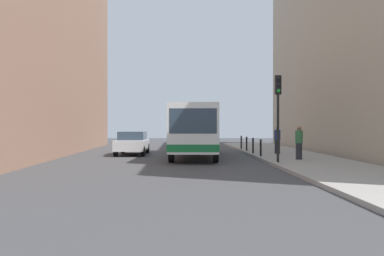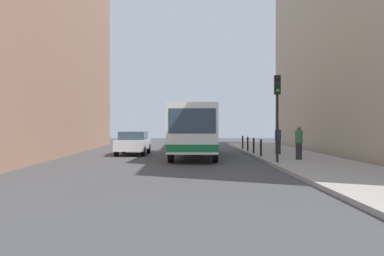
{
  "view_description": "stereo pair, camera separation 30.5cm",
  "coord_description": "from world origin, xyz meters",
  "px_view_note": "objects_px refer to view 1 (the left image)",
  "views": [
    {
      "loc": [
        -1.13,
        -23.24,
        1.93
      ],
      "look_at": [
        -0.41,
        1.43,
        1.74
      ],
      "focal_mm": 41.91,
      "sensor_mm": 36.0,
      "label": 1
    },
    {
      "loc": [
        -0.83,
        -23.24,
        1.93
      ],
      "look_at": [
        -0.41,
        1.43,
        1.74
      ],
      "focal_mm": 41.91,
      "sensor_mm": 36.0,
      "label": 2
    }
  ],
  "objects_px": {
    "bus": "(195,128)",
    "bollard_near": "(261,148)",
    "pedestrian_near_signal": "(299,143)",
    "bollard_farthest": "(241,142)",
    "traffic_light": "(278,102)",
    "bollard_far": "(247,144)",
    "pedestrian_mid_sidewalk": "(277,140)",
    "car_beside_bus": "(132,142)",
    "bollard_mid": "(253,146)"
  },
  "relations": [
    {
      "from": "car_beside_bus",
      "to": "bollard_farthest",
      "type": "bearing_deg",
      "value": -149.93
    },
    {
      "from": "car_beside_bus",
      "to": "bollard_far",
      "type": "relative_size",
      "value": 4.67
    },
    {
      "from": "bollard_far",
      "to": "bus",
      "type": "bearing_deg",
      "value": -137.09
    },
    {
      "from": "bollard_farthest",
      "to": "bollard_mid",
      "type": "bearing_deg",
      "value": -90.0
    },
    {
      "from": "pedestrian_near_signal",
      "to": "bollard_farthest",
      "type": "bearing_deg",
      "value": 96.58
    },
    {
      "from": "bus",
      "to": "car_beside_bus",
      "type": "relative_size",
      "value": 2.51
    },
    {
      "from": "car_beside_bus",
      "to": "bollard_far",
      "type": "distance_m",
      "value": 7.71
    },
    {
      "from": "bollard_far",
      "to": "pedestrian_mid_sidewalk",
      "type": "distance_m",
      "value": 3.37
    },
    {
      "from": "bus",
      "to": "traffic_light",
      "type": "height_order",
      "value": "traffic_light"
    },
    {
      "from": "bus",
      "to": "bollard_farthest",
      "type": "height_order",
      "value": "bus"
    },
    {
      "from": "bus",
      "to": "pedestrian_near_signal",
      "type": "distance_m",
      "value": 6.68
    },
    {
      "from": "bollard_mid",
      "to": "pedestrian_mid_sidewalk",
      "type": "height_order",
      "value": "pedestrian_mid_sidewalk"
    },
    {
      "from": "bus",
      "to": "bollard_farthest",
      "type": "relative_size",
      "value": 11.71
    },
    {
      "from": "bollard_far",
      "to": "car_beside_bus",
      "type": "bearing_deg",
      "value": -168.38
    },
    {
      "from": "pedestrian_mid_sidewalk",
      "to": "car_beside_bus",
      "type": "bearing_deg",
      "value": 37.42
    },
    {
      "from": "bollard_farthest",
      "to": "pedestrian_mid_sidewalk",
      "type": "bearing_deg",
      "value": -75.89
    },
    {
      "from": "bus",
      "to": "pedestrian_near_signal",
      "type": "relative_size",
      "value": 6.54
    },
    {
      "from": "car_beside_bus",
      "to": "bollard_mid",
      "type": "bearing_deg",
      "value": 173.16
    },
    {
      "from": "car_beside_bus",
      "to": "bollard_farthest",
      "type": "xyz_separation_m",
      "value": [
        7.55,
        4.17,
        -0.16
      ]
    },
    {
      "from": "bollard_near",
      "to": "traffic_light",
      "type": "bearing_deg",
      "value": -88.54
    },
    {
      "from": "bus",
      "to": "bollard_farthest",
      "type": "xyz_separation_m",
      "value": [
        3.65,
        6.01,
        -1.1
      ]
    },
    {
      "from": "pedestrian_near_signal",
      "to": "pedestrian_mid_sidewalk",
      "type": "relative_size",
      "value": 1.01
    },
    {
      "from": "bollard_farthest",
      "to": "pedestrian_near_signal",
      "type": "xyz_separation_m",
      "value": [
        1.53,
        -10.17,
        0.37
      ]
    },
    {
      "from": "bollard_farthest",
      "to": "bollard_near",
      "type": "bearing_deg",
      "value": -90.0
    },
    {
      "from": "bollard_farthest",
      "to": "traffic_light",
      "type": "bearing_deg",
      "value": -89.51
    },
    {
      "from": "bus",
      "to": "car_beside_bus",
      "type": "height_order",
      "value": "bus"
    },
    {
      "from": "bollard_near",
      "to": "pedestrian_mid_sidewalk",
      "type": "xyz_separation_m",
      "value": [
        1.42,
        2.2,
        0.37
      ]
    },
    {
      "from": "bollard_mid",
      "to": "pedestrian_near_signal",
      "type": "relative_size",
      "value": 0.56
    },
    {
      "from": "bus",
      "to": "pedestrian_near_signal",
      "type": "xyz_separation_m",
      "value": [
        5.19,
        -4.15,
        -0.73
      ]
    },
    {
      "from": "bollard_farthest",
      "to": "bus",
      "type": "bearing_deg",
      "value": -121.28
    },
    {
      "from": "pedestrian_mid_sidewalk",
      "to": "pedestrian_near_signal",
      "type": "bearing_deg",
      "value": 138.24
    },
    {
      "from": "car_beside_bus",
      "to": "pedestrian_mid_sidewalk",
      "type": "height_order",
      "value": "pedestrian_mid_sidewalk"
    },
    {
      "from": "traffic_light",
      "to": "bollard_near",
      "type": "relative_size",
      "value": 4.32
    },
    {
      "from": "bollard_near",
      "to": "bollard_far",
      "type": "height_order",
      "value": "same"
    },
    {
      "from": "bus",
      "to": "bollard_far",
      "type": "xyz_separation_m",
      "value": [
        3.65,
        3.39,
        -1.1
      ]
    },
    {
      "from": "bus",
      "to": "bollard_near",
      "type": "height_order",
      "value": "bus"
    },
    {
      "from": "bollard_near",
      "to": "pedestrian_near_signal",
      "type": "relative_size",
      "value": 0.56
    },
    {
      "from": "bollard_farthest",
      "to": "pedestrian_mid_sidewalk",
      "type": "distance_m",
      "value": 5.84
    },
    {
      "from": "traffic_light",
      "to": "pedestrian_near_signal",
      "type": "height_order",
      "value": "traffic_light"
    },
    {
      "from": "car_beside_bus",
      "to": "bollard_near",
      "type": "height_order",
      "value": "car_beside_bus"
    },
    {
      "from": "bollard_farthest",
      "to": "bollard_far",
      "type": "bearing_deg",
      "value": -90.0
    },
    {
      "from": "bollard_near",
      "to": "bollard_farthest",
      "type": "relative_size",
      "value": 1.0
    },
    {
      "from": "bollard_farthest",
      "to": "pedestrian_mid_sidewalk",
      "type": "relative_size",
      "value": 0.56
    },
    {
      "from": "traffic_light",
      "to": "bollard_near",
      "type": "distance_m",
      "value": 4.59
    },
    {
      "from": "traffic_light",
      "to": "bollard_far",
      "type": "bearing_deg",
      "value": 90.63
    },
    {
      "from": "car_beside_bus",
      "to": "pedestrian_near_signal",
      "type": "height_order",
      "value": "pedestrian_near_signal"
    },
    {
      "from": "bus",
      "to": "bollard_near",
      "type": "distance_m",
      "value": 4.23
    },
    {
      "from": "bollard_farthest",
      "to": "pedestrian_near_signal",
      "type": "distance_m",
      "value": 10.29
    },
    {
      "from": "bus",
      "to": "bollard_near",
      "type": "bearing_deg",
      "value": 156.03
    },
    {
      "from": "bollard_far",
      "to": "bollard_farthest",
      "type": "xyz_separation_m",
      "value": [
        0.0,
        2.62,
        0.0
      ]
    }
  ]
}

